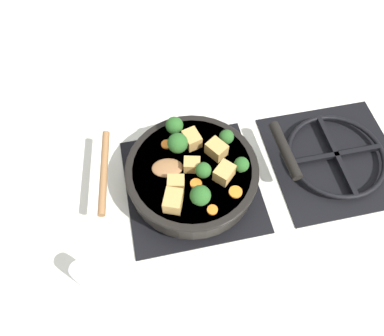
# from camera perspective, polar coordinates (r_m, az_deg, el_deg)

# --- Properties ---
(ground_plane) EXTENTS (2.40, 2.40, 0.00)m
(ground_plane) POSITION_cam_1_polar(r_m,az_deg,el_deg) (0.89, -0.00, -2.69)
(ground_plane) COLOR silver
(front_burner_grate) EXTENTS (0.31, 0.31, 0.03)m
(front_burner_grate) POSITION_cam_1_polar(r_m,az_deg,el_deg) (0.88, -0.00, -2.33)
(front_burner_grate) COLOR black
(front_burner_grate) RESTS_ON ground_plane
(rear_burner_grate) EXTENTS (0.31, 0.31, 0.03)m
(rear_burner_grate) POSITION_cam_1_polar(r_m,az_deg,el_deg) (0.99, 20.96, 1.63)
(rear_burner_grate) COLOR black
(rear_burner_grate) RESTS_ON ground_plane
(skillet_pan) EXTENTS (0.30, 0.39, 0.06)m
(skillet_pan) POSITION_cam_1_polar(r_m,az_deg,el_deg) (0.84, 0.14, -0.82)
(skillet_pan) COLOR black
(skillet_pan) RESTS_ON front_burner_grate
(wooden_spoon) EXTENTS (0.21, 0.19, 0.02)m
(wooden_spoon) POSITION_cam_1_polar(r_m,az_deg,el_deg) (0.82, -8.92, -0.27)
(wooden_spoon) COLOR olive
(wooden_spoon) RESTS_ON skillet_pan
(tofu_cube_center_large) EXTENTS (0.05, 0.05, 0.03)m
(tofu_cube_center_large) POSITION_cam_1_polar(r_m,az_deg,el_deg) (0.83, 3.75, 2.86)
(tofu_cube_center_large) COLOR tan
(tofu_cube_center_large) RESTS_ON skillet_pan
(tofu_cube_near_handle) EXTENTS (0.05, 0.04, 0.03)m
(tofu_cube_near_handle) POSITION_cam_1_polar(r_m,az_deg,el_deg) (0.84, -0.03, 4.43)
(tofu_cube_near_handle) COLOR tan
(tofu_cube_near_handle) RESTS_ON skillet_pan
(tofu_cube_east_chunk) EXTENTS (0.05, 0.05, 0.03)m
(tofu_cube_east_chunk) POSITION_cam_1_polar(r_m,az_deg,el_deg) (0.80, 4.95, -0.75)
(tofu_cube_east_chunk) COLOR tan
(tofu_cube_east_chunk) RESTS_ON skillet_pan
(tofu_cube_west_chunk) EXTENTS (0.05, 0.05, 0.04)m
(tofu_cube_west_chunk) POSITION_cam_1_polar(r_m,az_deg,el_deg) (0.76, -2.89, -5.03)
(tofu_cube_west_chunk) COLOR tan
(tofu_cube_west_chunk) RESTS_ON skillet_pan
(tofu_cube_back_piece) EXTENTS (0.04, 0.04, 0.03)m
(tofu_cube_back_piece) POSITION_cam_1_polar(r_m,az_deg,el_deg) (0.79, -2.47, -2.28)
(tofu_cube_back_piece) COLOR tan
(tofu_cube_back_piece) RESTS_ON skillet_pan
(tofu_cube_front_piece) EXTENTS (0.04, 0.04, 0.03)m
(tofu_cube_front_piece) POSITION_cam_1_polar(r_m,az_deg,el_deg) (0.81, -0.30, 0.44)
(tofu_cube_front_piece) COLOR tan
(tofu_cube_front_piece) RESTS_ON skillet_pan
(broccoli_floret_near_spoon) EXTENTS (0.03, 0.03, 0.04)m
(broccoli_floret_near_spoon) POSITION_cam_1_polar(r_m,az_deg,el_deg) (0.84, 5.27, 4.71)
(broccoli_floret_near_spoon) COLOR #709956
(broccoli_floret_near_spoon) RESTS_ON skillet_pan
(broccoli_floret_center_top) EXTENTS (0.04, 0.04, 0.05)m
(broccoli_floret_center_top) POSITION_cam_1_polar(r_m,az_deg,el_deg) (0.85, -2.69, 6.49)
(broccoli_floret_center_top) COLOR #709956
(broccoli_floret_center_top) RESTS_ON skillet_pan
(broccoli_floret_east_rim) EXTENTS (0.05, 0.05, 0.05)m
(broccoli_floret_east_rim) POSITION_cam_1_polar(r_m,az_deg,el_deg) (0.82, -2.19, 3.80)
(broccoli_floret_east_rim) COLOR #709956
(broccoli_floret_east_rim) RESTS_ON skillet_pan
(broccoli_floret_west_rim) EXTENTS (0.04, 0.04, 0.05)m
(broccoli_floret_west_rim) POSITION_cam_1_polar(r_m,az_deg,el_deg) (0.76, 1.43, -4.19)
(broccoli_floret_west_rim) COLOR #709956
(broccoli_floret_west_rim) RESTS_ON skillet_pan
(broccoli_floret_north_edge) EXTENTS (0.03, 0.03, 0.04)m
(broccoli_floret_north_edge) POSITION_cam_1_polar(r_m,az_deg,el_deg) (0.79, 1.74, -0.37)
(broccoli_floret_north_edge) COLOR #709956
(broccoli_floret_north_edge) RESTS_ON skillet_pan
(broccoli_floret_south_cluster) EXTENTS (0.03, 0.03, 0.04)m
(broccoli_floret_south_cluster) POSITION_cam_1_polar(r_m,az_deg,el_deg) (0.80, 7.54, 0.50)
(broccoli_floret_south_cluster) COLOR #709956
(broccoli_floret_south_cluster) RESTS_ON skillet_pan
(carrot_slice_orange_thin) EXTENTS (0.03, 0.03, 0.01)m
(carrot_slice_orange_thin) POSITION_cam_1_polar(r_m,az_deg,el_deg) (0.80, 6.65, -3.65)
(carrot_slice_orange_thin) COLOR orange
(carrot_slice_orange_thin) RESTS_ON skillet_pan
(carrot_slice_near_center) EXTENTS (0.02, 0.02, 0.01)m
(carrot_slice_near_center) POSITION_cam_1_polar(r_m,az_deg,el_deg) (0.77, 3.12, -6.38)
(carrot_slice_near_center) COLOR orange
(carrot_slice_near_center) RESTS_ON skillet_pan
(carrot_slice_edge_slice) EXTENTS (0.03, 0.03, 0.01)m
(carrot_slice_edge_slice) POSITION_cam_1_polar(r_m,az_deg,el_deg) (0.80, 0.51, -2.43)
(carrot_slice_edge_slice) COLOR orange
(carrot_slice_edge_slice) RESTS_ON skillet_pan
(carrot_slice_under_broccoli) EXTENTS (0.02, 0.02, 0.01)m
(carrot_slice_under_broccoli) POSITION_cam_1_polar(r_m,az_deg,el_deg) (0.85, -3.92, 3.62)
(carrot_slice_under_broccoli) COLOR orange
(carrot_slice_under_broccoli) RESTS_ON skillet_pan
(salt_shaker) EXTENTS (0.04, 0.04, 0.09)m
(salt_shaker) POSITION_cam_1_polar(r_m,az_deg,el_deg) (0.80, -16.22, -15.35)
(salt_shaker) COLOR white
(salt_shaker) RESTS_ON ground_plane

